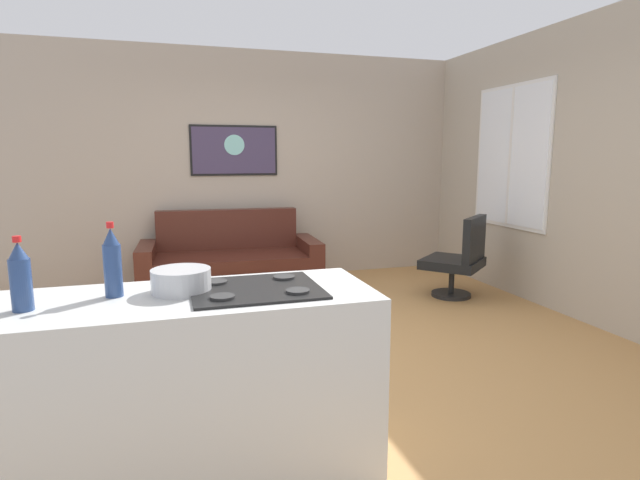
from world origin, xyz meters
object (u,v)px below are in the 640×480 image
(soda_bottle, at_px, (20,277))
(wall_painting, at_px, (234,150))
(couch, at_px, (231,265))
(soda_bottle_2, at_px, (112,263))
(mixing_bowl, at_px, (181,281))
(armchair, at_px, (460,259))
(coffee_table, at_px, (253,284))

(soda_bottle, height_order, wall_painting, wall_painting)
(couch, relative_size, soda_bottle_2, 6.04)
(couch, xyz_separation_m, soda_bottle, (-1.26, -3.51, 0.75))
(soda_bottle, relative_size, soda_bottle_2, 0.91)
(mixing_bowl, bearing_deg, soda_bottle_2, 178.14)
(soda_bottle_2, relative_size, mixing_bowl, 1.24)
(couch, distance_m, soda_bottle_2, 3.59)
(armchair, distance_m, mixing_bowl, 3.82)
(coffee_table, bearing_deg, soda_bottle, -120.17)
(armchair, bearing_deg, soda_bottle, -145.83)
(soda_bottle, bearing_deg, armchair, 34.17)
(coffee_table, height_order, mixing_bowl, mixing_bowl)
(coffee_table, bearing_deg, mixing_bowl, -107.68)
(soda_bottle, distance_m, soda_bottle_2, 0.36)
(couch, height_order, soda_bottle_2, soda_bottle_2)
(soda_bottle_2, bearing_deg, soda_bottle, -160.41)
(soda_bottle_2, bearing_deg, armchair, 35.46)
(soda_bottle_2, relative_size, wall_painting, 0.32)
(soda_bottle, bearing_deg, mixing_bowl, 9.96)
(wall_painting, bearing_deg, armchair, -35.44)
(soda_bottle, distance_m, mixing_bowl, 0.65)
(soda_bottle, relative_size, mixing_bowl, 1.13)
(coffee_table, height_order, soda_bottle_2, soda_bottle_2)
(armchair, bearing_deg, mixing_bowl, -141.85)
(armchair, height_order, soda_bottle_2, soda_bottle_2)
(couch, height_order, armchair, couch)
(couch, bearing_deg, armchair, -24.38)
(couch, distance_m, coffee_table, 1.24)
(soda_bottle, xyz_separation_m, soda_bottle_2, (0.34, 0.12, 0.01))
(couch, bearing_deg, soda_bottle_2, -105.23)
(soda_bottle, xyz_separation_m, wall_painting, (1.40, 4.01, 0.56))
(armchair, relative_size, soda_bottle_2, 2.66)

